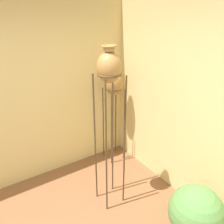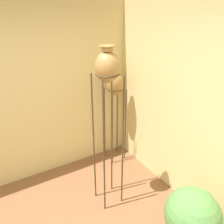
{
  "view_description": "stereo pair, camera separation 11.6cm",
  "coord_description": "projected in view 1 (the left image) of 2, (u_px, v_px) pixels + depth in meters",
  "views": [
    {
      "loc": [
        -0.21,
        -1.06,
        2.36
      ],
      "look_at": [
        1.35,
        1.31,
        1.11
      ],
      "focal_mm": 35.0,
      "sensor_mm": 36.0,
      "label": 1
    },
    {
      "loc": [
        -0.11,
        -1.13,
        2.36
      ],
      "look_at": [
        1.35,
        1.31,
        1.11
      ],
      "focal_mm": 35.0,
      "sensor_mm": 36.0,
      "label": 2
    }
  ],
  "objects": [
    {
      "name": "vase_stand_medium",
      "position": [
        114.0,
        86.0,
        3.46
      ],
      "size": [
        0.28,
        0.28,
        1.65
      ],
      "color": "#473823",
      "rests_on": "ground_plane"
    },
    {
      "name": "potted_plant",
      "position": [
        195.0,
        215.0,
        2.3
      ],
      "size": [
        0.58,
        0.58,
        0.77
      ],
      "color": "#B26647",
      "rests_on": "ground_plane"
    },
    {
      "name": "vase_stand_tall",
      "position": [
        109.0,
        75.0,
        2.38
      ],
      "size": [
        0.29,
        0.29,
        2.09
      ],
      "color": "#473823",
      "rests_on": "ground_plane"
    }
  ]
}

